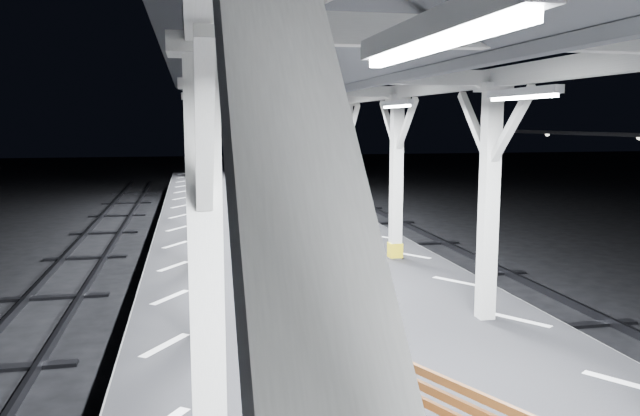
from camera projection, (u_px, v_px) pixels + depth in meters
name	position (u px, v px, depth m)	size (l,w,h in m)	color
ground	(320.00, 346.00, 10.61)	(120.00, 120.00, 0.00)	black
platform	(320.00, 318.00, 10.54)	(6.00, 50.00, 1.00)	black
hazard_stripes_left	(170.00, 297.00, 9.98)	(1.00, 48.00, 0.01)	silver
hazard_stripes_right	(456.00, 281.00, 10.97)	(1.00, 48.00, 0.01)	silver
track_left	(2.00, 365.00, 9.59)	(2.20, 60.00, 0.16)	#2D2D33
track_right	(582.00, 323.00, 11.61)	(2.20, 60.00, 0.16)	#2D2D33
canopy	(320.00, 73.00, 9.96)	(5.40, 49.00, 4.65)	silver
bench_mid	(315.00, 224.00, 13.96)	(1.12, 1.93, 0.98)	black
bench_far	(282.00, 205.00, 17.15)	(1.13, 1.87, 0.95)	black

